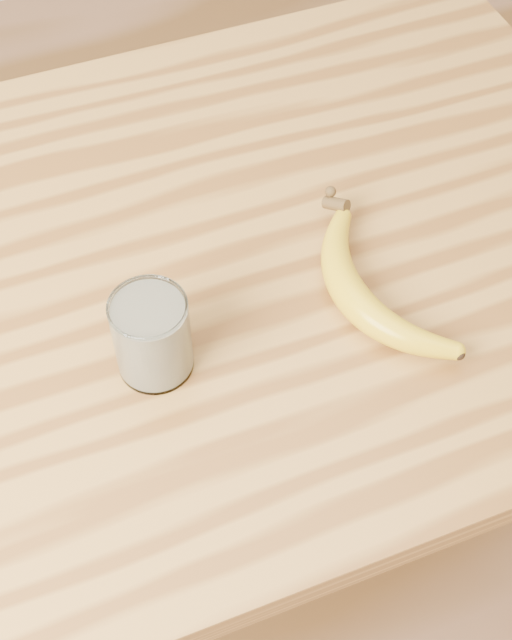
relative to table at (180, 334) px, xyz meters
name	(u,v)px	position (x,y,z in m)	size (l,w,h in m)	color
table	(180,334)	(0.00, 0.00, 0.00)	(1.20, 0.80, 0.90)	#A67434
smoothie_glass	(152,336)	(-0.06, -0.12, 0.18)	(0.08, 0.08, 0.10)	white
banana	(353,300)	(0.17, -0.13, 0.15)	(0.12, 0.33, 0.04)	gold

